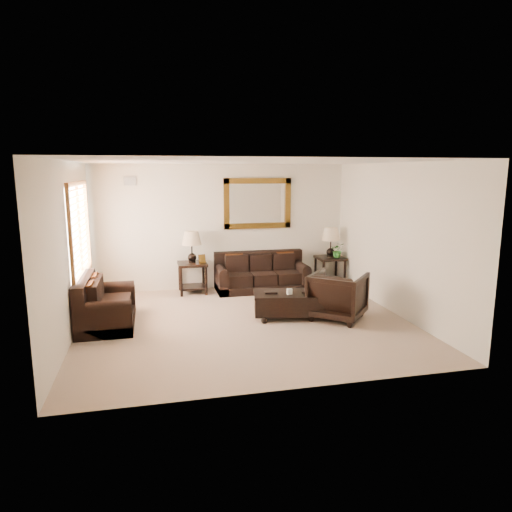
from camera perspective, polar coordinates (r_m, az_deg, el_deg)
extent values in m
cube|color=gray|center=(7.88, -1.31, -8.31)|extent=(5.50, 5.00, 0.01)
cube|color=white|center=(7.46, -1.40, 11.73)|extent=(5.50, 5.00, 0.01)
cube|color=silver|center=(9.99, -4.24, 3.65)|extent=(5.50, 0.01, 2.70)
cube|color=silver|center=(5.17, 4.24, -2.86)|extent=(5.50, 0.01, 2.70)
cube|color=silver|center=(7.51, -22.38, 0.58)|extent=(0.01, 5.00, 2.70)
cube|color=silver|center=(8.53, 17.07, 2.03)|extent=(0.01, 5.00, 2.70)
cube|color=white|center=(8.36, -21.40, 2.98)|extent=(0.01, 1.80, 1.50)
cube|color=brown|center=(8.29, -21.53, 8.40)|extent=(0.06, 1.96, 0.08)
cube|color=brown|center=(8.48, -20.81, -2.30)|extent=(0.06, 1.96, 0.08)
cube|color=brown|center=(7.43, -22.16, 2.06)|extent=(0.06, 0.08, 1.50)
cube|color=brown|center=(9.28, -20.36, 3.73)|extent=(0.06, 0.08, 1.50)
cube|color=brown|center=(8.35, -21.16, 2.99)|extent=(0.05, 0.05, 1.50)
cube|color=#543510|center=(10.05, 0.20, 6.59)|extent=(1.50, 0.06, 1.10)
cube|color=white|center=(10.07, 0.18, 6.59)|extent=(1.26, 0.01, 0.86)
cube|color=#999999|center=(9.79, -15.50, 9.03)|extent=(0.25, 0.02, 0.18)
cube|color=black|center=(9.94, 0.74, -3.80)|extent=(1.98, 0.85, 0.16)
cube|color=black|center=(10.14, 0.31, -0.48)|extent=(1.98, 0.20, 0.40)
cube|color=black|center=(9.77, -2.24, -2.85)|extent=(0.51, 0.70, 0.24)
cube|color=black|center=(9.88, 0.77, -2.69)|extent=(0.51, 0.70, 0.24)
cube|color=black|center=(10.01, 3.70, -2.53)|extent=(0.51, 0.70, 0.24)
cube|color=black|center=(9.74, -4.36, -3.19)|extent=(0.20, 0.85, 0.48)
cylinder|color=black|center=(9.68, -4.38, -1.82)|extent=(0.20, 0.84, 0.20)
cube|color=black|center=(10.14, 5.63, -2.65)|extent=(0.20, 0.85, 0.48)
cylinder|color=black|center=(10.09, 5.66, -1.33)|extent=(0.20, 0.84, 0.20)
cube|color=#652C0D|center=(9.86, -2.72, -0.83)|extent=(0.38, 0.17, 0.39)
cube|color=#652C0D|center=(10.13, 3.69, -0.54)|extent=(0.38, 0.17, 0.39)
cube|color=black|center=(8.13, -18.07, -7.63)|extent=(0.88, 1.48, 0.17)
cube|color=black|center=(8.02, -20.70, -4.00)|extent=(0.20, 1.48, 0.42)
cube|color=black|center=(7.81, -18.19, -6.77)|extent=(0.72, 0.52, 0.25)
cube|color=black|center=(8.32, -17.87, -5.69)|extent=(0.72, 0.52, 0.25)
cube|color=black|center=(7.47, -18.56, -7.95)|extent=(0.88, 0.20, 0.49)
cylinder|color=black|center=(7.40, -18.68, -6.14)|extent=(0.86, 0.20, 0.20)
cube|color=black|center=(8.69, -17.78, -5.31)|extent=(0.88, 0.20, 0.49)
cylinder|color=black|center=(8.63, -17.87, -3.74)|extent=(0.86, 0.20, 0.20)
cube|color=#652C0D|center=(7.70, -19.74, -4.57)|extent=(0.17, 0.39, 0.40)
cube|color=#652C0D|center=(8.30, -19.25, -3.46)|extent=(0.17, 0.39, 0.40)
cube|color=black|center=(9.69, -7.97, -0.98)|extent=(0.60, 0.60, 0.05)
cube|color=black|center=(9.80, -7.90, -3.82)|extent=(0.51, 0.51, 0.03)
cylinder|color=black|center=(9.49, -9.33, -3.28)|extent=(0.05, 0.05, 0.60)
cylinder|color=black|center=(9.54, -6.25, -3.14)|extent=(0.05, 0.05, 0.60)
cylinder|color=black|center=(9.99, -9.52, -2.59)|extent=(0.05, 0.05, 0.60)
cylinder|color=black|center=(10.03, -6.60, -2.46)|extent=(0.05, 0.05, 0.60)
sphere|color=black|center=(9.66, -7.99, -0.19)|extent=(0.19, 0.19, 0.19)
cylinder|color=black|center=(9.63, -8.02, 0.96)|extent=(0.03, 0.03, 0.39)
cone|color=tan|center=(9.60, -8.06, 2.24)|extent=(0.41, 0.41, 0.28)
cube|color=#543510|center=(9.58, -6.77, -0.35)|extent=(0.16, 0.11, 0.19)
cube|color=black|center=(10.42, 9.27, -0.24)|extent=(0.59, 0.59, 0.05)
cube|color=black|center=(10.52, 9.19, -2.87)|extent=(0.50, 0.50, 0.03)
cylinder|color=black|center=(10.16, 8.42, -2.35)|extent=(0.05, 0.05, 0.59)
cylinder|color=black|center=(10.35, 11.04, -2.20)|extent=(0.05, 0.05, 0.59)
cylinder|color=black|center=(10.62, 7.44, -1.76)|extent=(0.05, 0.05, 0.59)
cylinder|color=black|center=(10.81, 9.96, -1.62)|extent=(0.05, 0.05, 0.59)
sphere|color=black|center=(10.39, 9.29, 0.49)|extent=(0.18, 0.18, 0.18)
cylinder|color=black|center=(10.36, 9.32, 1.55)|extent=(0.03, 0.03, 0.39)
cone|color=tan|center=(10.33, 9.36, 2.73)|extent=(0.41, 0.41, 0.28)
sphere|color=black|center=(7.84, 1.04, -8.05)|extent=(0.12, 0.12, 0.12)
sphere|color=black|center=(8.15, 8.44, -7.43)|extent=(0.12, 0.12, 0.12)
sphere|color=black|center=(8.29, 0.22, -7.00)|extent=(0.12, 0.12, 0.12)
sphere|color=black|center=(8.58, 7.25, -6.47)|extent=(0.12, 0.12, 0.12)
cube|color=black|center=(8.13, 4.31, -5.80)|extent=(1.37, 0.91, 0.36)
cube|color=black|center=(8.09, 4.33, -4.72)|extent=(1.40, 0.93, 0.04)
cube|color=black|center=(8.04, 1.90, -4.55)|extent=(0.24, 0.18, 0.03)
cube|color=black|center=(8.13, 6.41, -4.46)|extent=(0.22, 0.17, 0.02)
cube|color=white|center=(7.97, 4.21, -4.45)|extent=(0.09, 0.06, 0.10)
imported|color=black|center=(8.09, 10.19, -4.62)|extent=(1.20, 1.20, 0.91)
imported|color=#235C1F|center=(10.34, 10.18, 0.54)|extent=(0.39, 0.42, 0.26)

